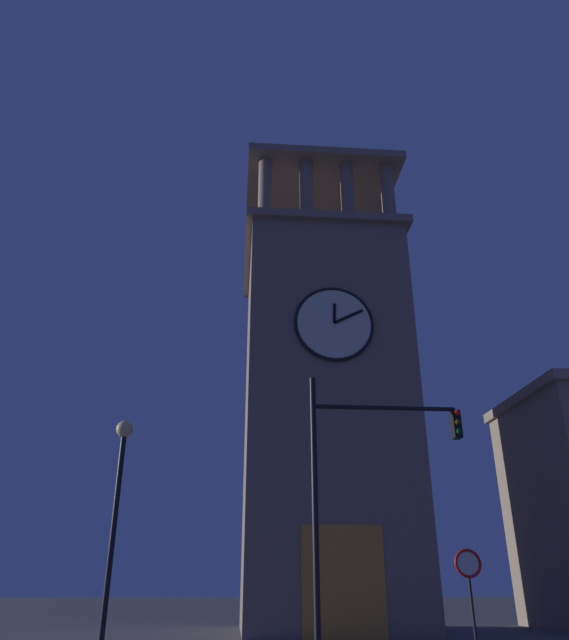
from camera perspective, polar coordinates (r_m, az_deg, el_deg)
name	(u,v)px	position (r m, az deg, el deg)	size (l,w,h in m)	color
ground_plane	(346,636)	(26.60, 5.89, -27.88)	(200.00, 200.00, 0.00)	#4C4C51
clocktower	(323,412)	(29.92, 3.67, -8.74)	(8.15, 9.14, 24.53)	gray
traffic_signal_near	(360,472)	(15.95, 7.20, -14.23)	(4.07, 0.41, 6.98)	black
street_lamp	(118,491)	(16.08, -15.67, -15.52)	(0.44, 0.44, 5.76)	black
no_horn_sign	(469,572)	(18.87, 17.22, -22.02)	(0.78, 0.14, 2.77)	black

